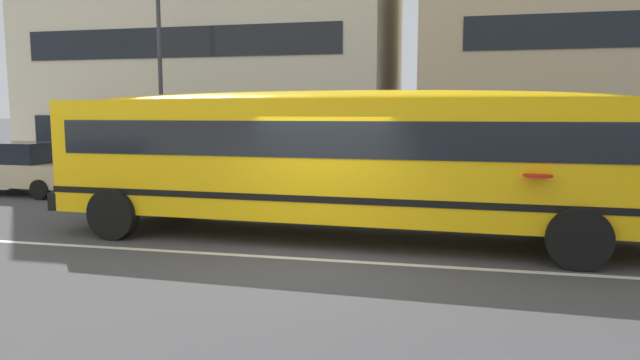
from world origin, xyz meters
The scene contains 7 objects.
ground_plane centered at (0.00, 0.00, 0.00)m, with size 400.00×400.00×0.00m, color #424244.
sidewalk_far centered at (0.00, 8.48, 0.01)m, with size 120.00×3.00×0.01m, color gray.
lane_centreline centered at (0.00, 0.00, 0.00)m, with size 110.00×0.16×0.01m, color silver.
school_bus centered at (0.29, 1.80, 1.79)m, with size 13.56×3.52×3.01m.
parked_car_beige_end_of_row centered at (-10.84, 5.85, 0.84)m, with size 3.99×2.06×1.64m.
street_lamp centered at (-7.05, 7.78, 4.31)m, with size 0.44×0.44×6.80m.
apartment_block_far_left centered at (-7.53, 15.19, 6.65)m, with size 14.65×10.46×13.30m.
Camera 1 is at (2.21, -9.48, 2.57)m, focal length 31.85 mm.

